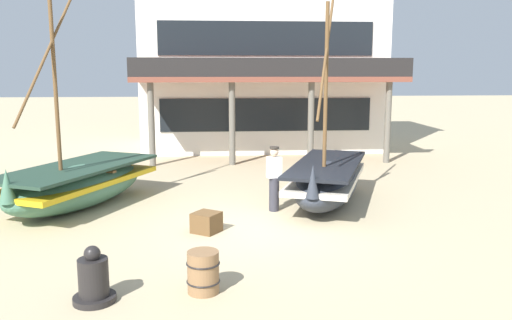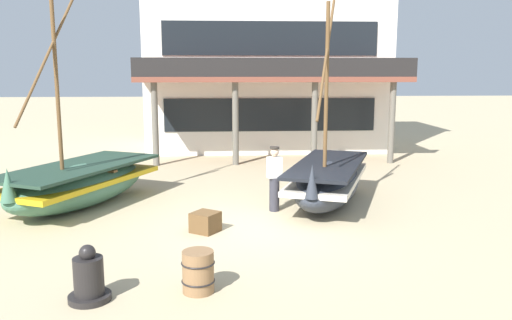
# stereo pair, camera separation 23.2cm
# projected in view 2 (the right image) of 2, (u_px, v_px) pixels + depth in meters

# --- Properties ---
(ground_plane) EXTENTS (120.00, 120.00, 0.00)m
(ground_plane) POSITION_uv_depth(u_px,v_px,m) (259.00, 226.00, 12.17)
(ground_plane) COLOR tan
(fishing_boat_near_left) EXTENTS (3.15, 4.91, 5.90)m
(fishing_boat_near_left) POSITION_uv_depth(u_px,v_px,m) (328.00, 181.00, 14.09)
(fishing_boat_near_left) COLOR #2D333D
(fishing_boat_near_left) RESTS_ON ground
(fishing_boat_centre_large) EXTENTS (3.83, 5.21, 6.33)m
(fishing_boat_centre_large) POSITION_uv_depth(u_px,v_px,m) (79.00, 183.00, 13.87)
(fishing_boat_centre_large) COLOR #427056
(fishing_boat_centre_large) RESTS_ON ground
(fisherman_by_hull) EXTENTS (0.41, 0.32, 1.68)m
(fisherman_by_hull) POSITION_uv_depth(u_px,v_px,m) (274.00, 179.00, 13.35)
(fisherman_by_hull) COLOR #33333D
(fisherman_by_hull) RESTS_ON ground
(capstan_winch) EXTENTS (0.67, 0.67, 0.92)m
(capstan_winch) POSITION_uv_depth(u_px,v_px,m) (89.00, 279.00, 8.19)
(capstan_winch) COLOR black
(capstan_winch) RESTS_ON ground
(wooden_barrel) EXTENTS (0.56, 0.56, 0.70)m
(wooden_barrel) POSITION_uv_depth(u_px,v_px,m) (198.00, 272.00, 8.51)
(wooden_barrel) COLOR olive
(wooden_barrel) RESTS_ON ground
(cargo_crate) EXTENTS (0.75, 0.75, 0.45)m
(cargo_crate) POSITION_uv_depth(u_px,v_px,m) (205.00, 222.00, 11.71)
(cargo_crate) COLOR brown
(cargo_crate) RESTS_ON ground
(harbor_building_main) EXTENTS (11.05, 8.19, 9.77)m
(harbor_building_main) POSITION_uv_depth(u_px,v_px,m) (265.00, 42.00, 24.11)
(harbor_building_main) COLOR white
(harbor_building_main) RESTS_ON ground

